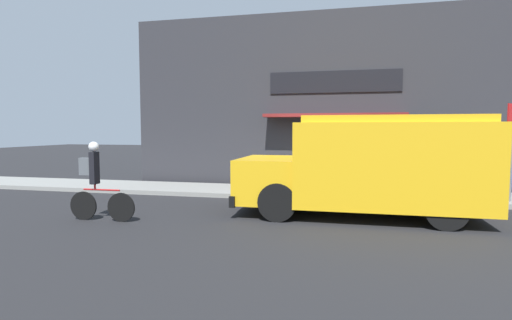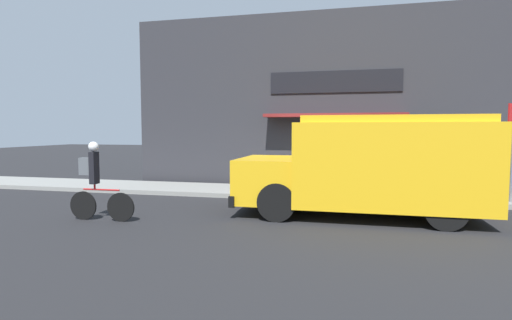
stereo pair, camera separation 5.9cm
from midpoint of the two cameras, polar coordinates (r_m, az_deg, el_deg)
name	(u,v)px [view 2 (the right image)]	position (r m, az deg, el deg)	size (l,w,h in m)	color
ground_plane	(314,202)	(10.77, 8.38, -5.91)	(70.00, 70.00, 0.00)	#232326
sidewalk	(317,193)	(11.74, 8.81, -4.75)	(28.00, 2.01, 0.13)	gray
storefront	(322,101)	(12.93, 9.48, 8.27)	(12.51, 0.96, 5.63)	#2D2D33
school_bus	(371,165)	(9.09, 16.23, -0.69)	(5.28, 2.68, 2.20)	yellow
cyclist	(96,182)	(9.01, -21.73, -2.88)	(1.48, 0.21, 1.66)	black
trash_bin	(336,175)	(11.83, 11.52, -2.17)	(0.52, 0.52, 0.92)	#38383D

